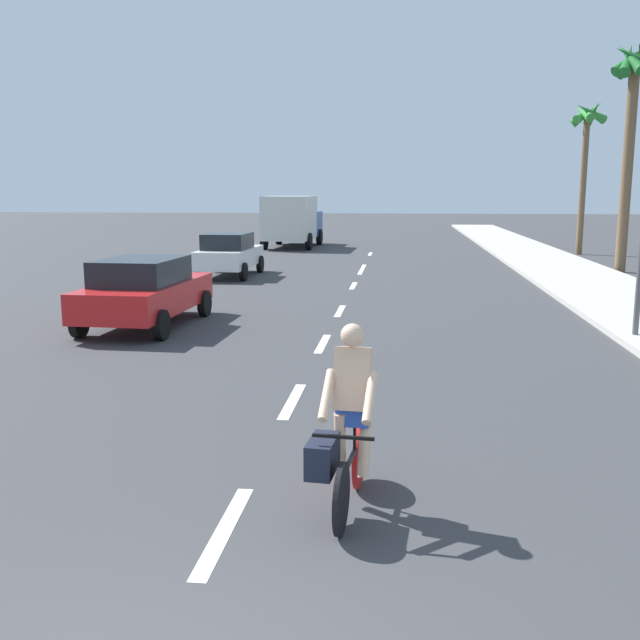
# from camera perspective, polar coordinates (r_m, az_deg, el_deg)

# --- Properties ---
(ground_plane) EXTENTS (160.00, 160.00, 0.00)m
(ground_plane) POSITION_cam_1_polar(r_m,az_deg,el_deg) (23.49, 2.71, 2.80)
(ground_plane) COLOR #38383A
(sidewalk_strip) EXTENTS (3.60, 80.00, 0.14)m
(sidewalk_strip) POSITION_cam_1_polar(r_m,az_deg,el_deg) (26.16, 20.23, 3.09)
(sidewalk_strip) COLOR #B2ADA3
(sidewalk_strip) RESTS_ON ground
(lane_stripe_1) EXTENTS (0.16, 1.80, 0.01)m
(lane_stripe_1) POSITION_cam_1_polar(r_m,az_deg,el_deg) (6.79, -7.65, -16.27)
(lane_stripe_1) COLOR white
(lane_stripe_1) RESTS_ON ground
(lane_stripe_2) EXTENTS (0.16, 1.80, 0.01)m
(lane_stripe_2) POSITION_cam_1_polar(r_m,az_deg,el_deg) (10.53, -2.21, -6.47)
(lane_stripe_2) COLOR white
(lane_stripe_2) RESTS_ON ground
(lane_stripe_3) EXTENTS (0.16, 1.80, 0.01)m
(lane_stripe_3) POSITION_cam_1_polar(r_m,az_deg,el_deg) (14.40, 0.22, -1.90)
(lane_stripe_3) COLOR white
(lane_stripe_3) RESTS_ON ground
(lane_stripe_4) EXTENTS (0.16, 1.80, 0.01)m
(lane_stripe_4) POSITION_cam_1_polar(r_m,az_deg,el_deg) (18.36, 1.61, 0.73)
(lane_stripe_4) COLOR white
(lane_stripe_4) RESTS_ON ground
(lane_stripe_5) EXTENTS (0.16, 1.80, 0.01)m
(lane_stripe_5) POSITION_cam_1_polar(r_m,az_deg,el_deg) (23.33, 2.69, 2.76)
(lane_stripe_5) COLOR white
(lane_stripe_5) RESTS_ON ground
(lane_stripe_6) EXTENTS (0.16, 1.80, 0.01)m
(lane_stripe_6) POSITION_cam_1_polar(r_m,az_deg,el_deg) (27.40, 3.27, 3.86)
(lane_stripe_6) COLOR white
(lane_stripe_6) RESTS_ON ground
(lane_stripe_7) EXTENTS (0.16, 1.80, 0.01)m
(lane_stripe_7) POSITION_cam_1_polar(r_m,az_deg,el_deg) (29.31, 3.49, 4.27)
(lane_stripe_7) COLOR white
(lane_stripe_7) RESTS_ON ground
(lane_stripe_8) EXTENTS (0.16, 1.80, 0.01)m
(lane_stripe_8) POSITION_cam_1_polar(r_m,az_deg,el_deg) (35.43, 4.03, 5.29)
(lane_stripe_8) COLOR white
(lane_stripe_8) RESTS_ON ground
(cyclist) EXTENTS (0.64, 1.71, 1.82)m
(cyclist) POSITION_cam_1_polar(r_m,az_deg,el_deg) (6.82, 2.06, -8.57)
(cyclist) COLOR black
(cyclist) RESTS_ON ground
(parked_car_red) EXTENTS (2.11, 4.36, 1.57)m
(parked_car_red) POSITION_cam_1_polar(r_m,az_deg,el_deg) (16.58, -13.84, 2.34)
(parked_car_red) COLOR red
(parked_car_red) RESTS_ON ground
(parked_car_white) EXTENTS (1.90, 4.02, 1.57)m
(parked_car_white) POSITION_cam_1_polar(r_m,az_deg,el_deg) (26.06, -7.29, 5.31)
(parked_car_white) COLOR white
(parked_car_white) RESTS_ON ground
(delivery_truck) EXTENTS (2.82, 6.31, 2.80)m
(delivery_truck) POSITION_cam_1_polar(r_m,az_deg,el_deg) (39.71, -2.22, 8.00)
(delivery_truck) COLOR #23478C
(delivery_truck) RESTS_ON ground
(palm_tree_far) EXTENTS (1.80, 1.92, 8.65)m
(palm_tree_far) POSITION_cam_1_polar(r_m,az_deg,el_deg) (29.64, 23.69, 15.99)
(palm_tree_far) COLOR brown
(palm_tree_far) RESTS_ON ground
(palm_tree_distant) EXTENTS (1.77, 1.86, 7.38)m
(palm_tree_distant) POSITION_cam_1_polar(r_m,az_deg,el_deg) (37.37, 20.52, 13.77)
(palm_tree_distant) COLOR brown
(palm_tree_distant) RESTS_ON ground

